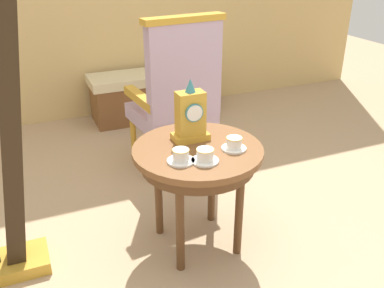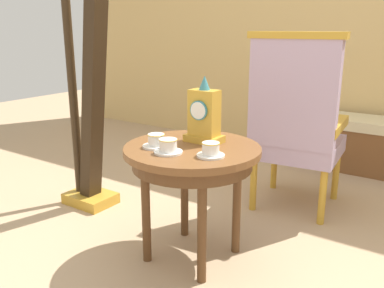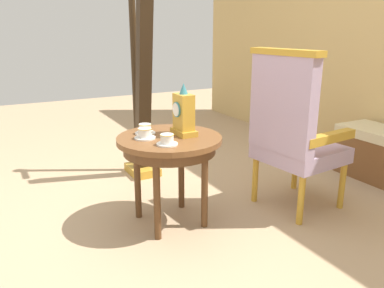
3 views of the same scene
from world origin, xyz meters
name	(u,v)px [view 3 (image 3 of 3)]	position (x,y,z in m)	size (l,w,h in m)	color
ground_plane	(164,216)	(0.00, 0.00, 0.00)	(10.00, 10.00, 0.00)	tan
side_table	(170,148)	(0.09, 0.01, 0.53)	(0.68, 0.68, 0.60)	brown
teacup_left	(145,130)	(-0.05, -0.10, 0.63)	(0.13, 0.13, 0.07)	white
teacup_right	(145,134)	(0.06, -0.15, 0.63)	(0.13, 0.13, 0.07)	white
teacup_center	(167,140)	(0.25, -0.08, 0.63)	(0.13, 0.13, 0.07)	white
mantel_clock	(184,114)	(0.09, 0.11, 0.74)	(0.19, 0.11, 0.34)	gold
armchair	(292,130)	(0.30, 0.85, 0.59)	(0.59, 0.58, 1.14)	#B299B7
harp	(141,96)	(-0.83, 0.18, 0.71)	(0.40, 0.24, 1.76)	gold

